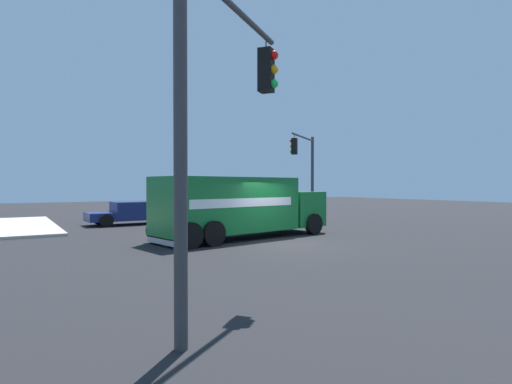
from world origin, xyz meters
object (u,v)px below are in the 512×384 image
traffic_light_secondary (220,99)px  traffic_light_primary (306,164)px  pickup_navy (131,212)px  delivery_truck (241,206)px  sedan_maroon (250,210)px

traffic_light_secondary → traffic_light_primary: bearing=-42.5°
pickup_navy → delivery_truck: bearing=-164.8°
traffic_light_primary → traffic_light_secondary: 19.90m
traffic_light_primary → pickup_navy: 11.36m
traffic_light_primary → pickup_navy: size_ratio=1.07×
pickup_navy → traffic_light_primary: bearing=-113.4°
traffic_light_primary → traffic_light_secondary: (-14.66, 13.45, 0.11)m
traffic_light_primary → pickup_navy: bearing=66.6°
traffic_light_secondary → delivery_truck: bearing=-31.0°
pickup_navy → sedan_maroon: 8.22m
pickup_navy → traffic_light_secondary: bearing=169.9°
traffic_light_primary → delivery_truck: bearing=122.7°
traffic_light_primary → traffic_light_secondary: size_ratio=0.96×
traffic_light_secondary → sedan_maroon: 22.21m
traffic_light_secondary → pickup_navy: 19.57m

